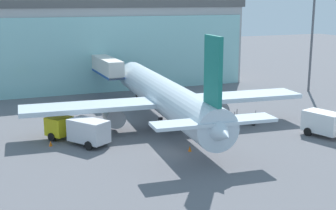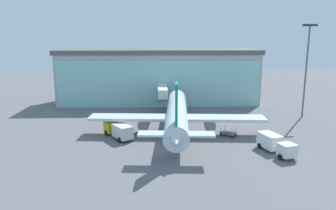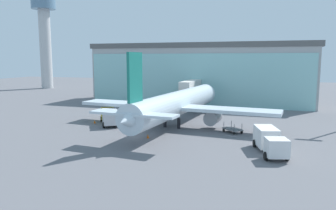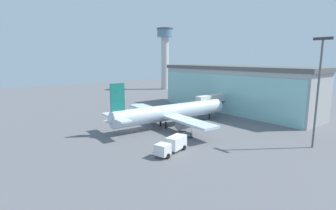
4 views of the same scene
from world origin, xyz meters
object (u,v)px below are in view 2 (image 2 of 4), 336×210
catering_truck (119,130)px  safety_cone_wingtip (103,136)px  fuel_truck (275,144)px  jet_bridge (162,91)px  safety_cone_nose (174,148)px  airplane (177,115)px  apron_light_mast (307,63)px  baggage_cart (228,133)px

catering_truck → safety_cone_wingtip: bearing=52.9°
fuel_truck → jet_bridge: bearing=-168.0°
fuel_truck → safety_cone_nose: 15.82m
jet_bridge → safety_cone_wingtip: 25.06m
airplane → catering_truck: 11.07m
apron_light_mast → safety_cone_wingtip: size_ratio=36.84×
jet_bridge → baggage_cart: bearing=-152.0°
catering_truck → apron_light_mast: bearing=-104.4°
jet_bridge → baggage_cart: 24.89m
jet_bridge → apron_light_mast: (31.07, -8.87, 7.25)m
airplane → apron_light_mast: bearing=-64.8°
jet_bridge → fuel_truck: 35.06m
airplane → catering_truck: size_ratio=4.79×
apron_light_mast → baggage_cart: 26.51m
catering_truck → baggage_cart: size_ratio=2.33×
safety_cone_wingtip → safety_cone_nose: bearing=-29.9°
apron_light_mast → catering_truck: apron_light_mast is taller
jet_bridge → safety_cone_nose: size_ratio=26.36×
jet_bridge → fuel_truck: bearing=-151.2°
catering_truck → safety_cone_nose: 11.49m
airplane → baggage_cart: airplane is taller
safety_cone_wingtip → apron_light_mast: bearing=16.9°
jet_bridge → apron_light_mast: size_ratio=0.72×
jet_bridge → catering_truck: 23.90m
jet_bridge → airplane: airplane is taller
apron_light_mast → safety_cone_wingtip: bearing=-163.1°
baggage_cart → safety_cone_nose: baggage_cart is taller
jet_bridge → catering_truck: (-8.73, -22.01, -3.19)m
airplane → baggage_cart: 9.97m
apron_light_mast → safety_cone_nose: (-30.56, -19.87, -11.63)m
catering_truck → safety_cone_nose: bearing=-158.7°
safety_cone_wingtip → jet_bridge: bearing=62.0°
jet_bridge → apron_light_mast: bearing=-104.7°
safety_cone_nose → safety_cone_wingtip: same height
jet_bridge → safety_cone_wingtip: jet_bridge is taller
jet_bridge → airplane: 19.54m
jet_bridge → baggage_cart: size_ratio=4.60×
airplane → baggage_cart: size_ratio=11.15×
apron_light_mast → catering_truck: 43.20m
baggage_cart → fuel_truck: bearing=-18.3°
airplane → catering_truck: airplane is taller
apron_light_mast → baggage_cart: bearing=-146.9°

